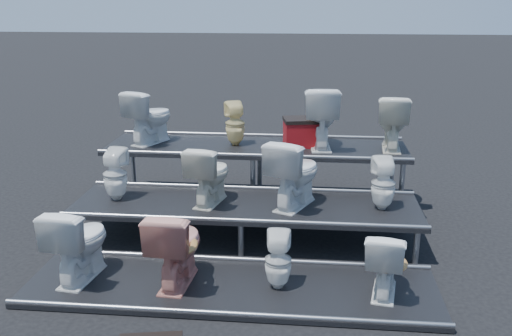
# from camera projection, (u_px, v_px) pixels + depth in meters

# --- Properties ---
(ground) EXTENTS (80.00, 80.00, 0.00)m
(ground) POSITION_uv_depth(u_px,v_px,m) (246.00, 238.00, 7.08)
(ground) COLOR black
(ground) RESTS_ON ground
(tier_front) EXTENTS (4.20, 1.20, 0.06)m
(tier_front) POSITION_uv_depth(u_px,v_px,m) (231.00, 287.00, 5.84)
(tier_front) COLOR black
(tier_front) RESTS_ON ground
(tier_mid) EXTENTS (4.20, 1.20, 0.46)m
(tier_mid) POSITION_uv_depth(u_px,v_px,m) (246.00, 221.00, 7.02)
(tier_mid) COLOR black
(tier_mid) RESTS_ON ground
(tier_back) EXTENTS (4.20, 1.20, 0.86)m
(tier_back) POSITION_uv_depth(u_px,v_px,m) (256.00, 174.00, 8.20)
(tier_back) COLOR black
(tier_back) RESTS_ON ground
(toilet_0) EXTENTS (0.55, 0.84, 0.81)m
(toilet_0) POSITION_uv_depth(u_px,v_px,m) (79.00, 242.00, 5.86)
(toilet_0) COLOR white
(toilet_0) RESTS_ON tier_front
(toilet_1) EXTENTS (0.51, 0.83, 0.82)m
(toilet_1) POSITION_uv_depth(u_px,v_px,m) (176.00, 246.00, 5.76)
(toilet_1) COLOR #DC8D7C
(toilet_1) RESTS_ON tier_front
(toilet_2) EXTENTS (0.27, 0.28, 0.60)m
(toilet_2) POSITION_uv_depth(u_px,v_px,m) (278.00, 260.00, 5.69)
(toilet_2) COLOR white
(toilet_2) RESTS_ON tier_front
(toilet_3) EXTENTS (0.49, 0.72, 0.68)m
(toilet_3) POSITION_uv_depth(u_px,v_px,m) (385.00, 261.00, 5.58)
(toilet_3) COLOR white
(toilet_3) RESTS_ON tier_front
(toilet_4) EXTENTS (0.32, 0.32, 0.65)m
(toilet_4) POSITION_uv_depth(u_px,v_px,m) (115.00, 174.00, 7.01)
(toilet_4) COLOR white
(toilet_4) RESTS_ON tier_mid
(toilet_5) EXTENTS (0.55, 0.79, 0.73)m
(toilet_5) POSITION_uv_depth(u_px,v_px,m) (209.00, 174.00, 6.89)
(toilet_5) COLOR white
(toilet_5) RESTS_ON tier_mid
(toilet_6) EXTENTS (0.76, 0.94, 0.83)m
(toilet_6) POSITION_uv_depth(u_px,v_px,m) (295.00, 173.00, 6.77)
(toilet_6) COLOR white
(toilet_6) RESTS_ON tier_mid
(toilet_7) EXTENTS (0.32, 0.32, 0.63)m
(toilet_7) POSITION_uv_depth(u_px,v_px,m) (383.00, 184.00, 6.70)
(toilet_7) COLOR white
(toilet_7) RESTS_ON tier_mid
(toilet_8) EXTENTS (0.70, 0.86, 0.76)m
(toilet_8) POSITION_uv_depth(u_px,v_px,m) (149.00, 117.00, 8.11)
(toilet_8) COLOR white
(toilet_8) RESTS_ON tier_back
(toilet_9) EXTENTS (0.36, 0.36, 0.61)m
(toilet_9) POSITION_uv_depth(u_px,v_px,m) (235.00, 124.00, 8.01)
(toilet_9) COLOR beige
(toilet_9) RESTS_ON tier_back
(toilet_10) EXTENTS (0.53, 0.87, 0.85)m
(toilet_10) POSITION_uv_depth(u_px,v_px,m) (320.00, 117.00, 7.86)
(toilet_10) COLOR white
(toilet_10) RESTS_ON tier_back
(toilet_11) EXTENTS (0.48, 0.77, 0.75)m
(toilet_11) POSITION_uv_depth(u_px,v_px,m) (392.00, 122.00, 7.78)
(toilet_11) COLOR white
(toilet_11) RESTS_ON tier_back
(red_crate) EXTENTS (0.54, 0.46, 0.34)m
(red_crate) POSITION_uv_depth(u_px,v_px,m) (302.00, 134.00, 8.00)
(red_crate) COLOR maroon
(red_crate) RESTS_ON tier_back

